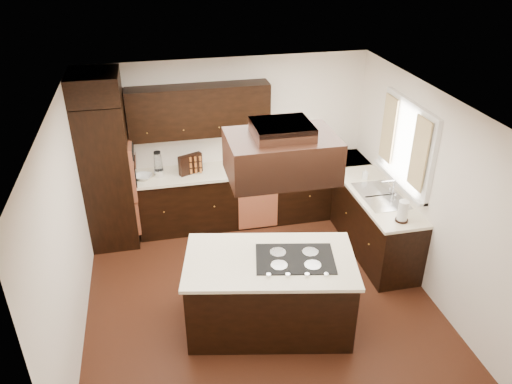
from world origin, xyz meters
The scene contains 30 objects.
floor centered at (0.00, 0.00, -0.01)m, with size 4.20×4.20×0.02m, color #522715.
ceiling centered at (0.00, 0.00, 2.51)m, with size 4.20×4.20×0.02m, color white.
wall_back centered at (0.00, 2.11, 1.25)m, with size 4.20×0.02×2.50m, color white.
wall_front centered at (0.00, -2.11, 1.25)m, with size 4.20×0.02×2.50m, color white.
wall_left centered at (-2.11, 0.00, 1.25)m, with size 0.02×4.20×2.50m, color white.
wall_right centered at (2.11, 0.00, 1.25)m, with size 0.02×4.20×2.50m, color white.
oven_column centered at (-1.78, 1.71, 1.06)m, with size 0.65×0.75×2.12m, color black.
wall_oven_face centered at (-1.43, 1.71, 1.12)m, with size 0.05×0.62×0.78m, color #BC623F.
base_cabinets_back centered at (0.03, 1.80, 0.44)m, with size 2.93×0.60×0.88m, color black.
base_cabinets_right centered at (1.80, 0.90, 0.44)m, with size 0.60×2.40×0.88m, color black.
countertop_back centered at (0.03, 1.79, 0.90)m, with size 2.93×0.63×0.04m, color #FFF2D0.
countertop_right centered at (1.79, 0.90, 0.90)m, with size 0.63×2.40×0.04m, color #FFF2D0.
upper_cabinets centered at (-0.43, 1.93, 1.81)m, with size 2.00×0.34×0.72m, color black.
dishwasher_front centered at (0.33, 1.50, 0.40)m, with size 0.60×0.05×0.72m, color #BC623F.
window_frame centered at (2.07, 0.55, 1.65)m, with size 0.06×1.32×1.12m, color white.
window_pane centered at (2.10, 0.55, 1.65)m, with size 0.00×1.20×1.00m, color white.
curtain_left centered at (2.01, 0.13, 1.70)m, with size 0.02×0.34×0.90m, color #FFF5C5.
curtain_right centered at (2.01, 0.97, 1.70)m, with size 0.02×0.34×0.90m, color #FFF5C5.
sink_rim centered at (1.80, 0.55, 0.92)m, with size 0.52×0.84×0.01m, color silver.
island centered at (0.01, -0.52, 0.44)m, with size 1.80×0.98×0.88m, color black.
island_top centered at (0.01, -0.52, 0.90)m, with size 1.87×1.05×0.04m, color #FFF2D0.
cooktop centered at (0.28, -0.58, 0.93)m, with size 0.85×0.57×0.01m, color black.
range_hood centered at (0.10, -0.55, 2.16)m, with size 1.05×0.72×0.42m, color black.
hood_duct centered at (0.10, -0.55, 2.44)m, with size 0.55×0.50×0.13m, color black.
blender_base centered at (-1.07, 1.78, 0.97)m, with size 0.15×0.15×0.10m, color silver.
blender_pitcher centered at (-1.07, 1.78, 1.15)m, with size 0.13×0.13×0.26m, color silver.
spice_rack centered at (-0.62, 1.78, 1.07)m, with size 0.35×0.09×0.29m, color black.
mixing_bowl centered at (-1.30, 1.74, 0.95)m, with size 0.24×0.24×0.06m, color white.
soap_bottle centered at (1.79, 1.06, 1.00)m, with size 0.07×0.08×0.16m, color white.
paper_towel centered at (1.78, -0.10, 1.06)m, with size 0.13×0.13×0.28m, color white.
Camera 1 is at (-1.08, -4.81, 4.17)m, focal length 35.00 mm.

